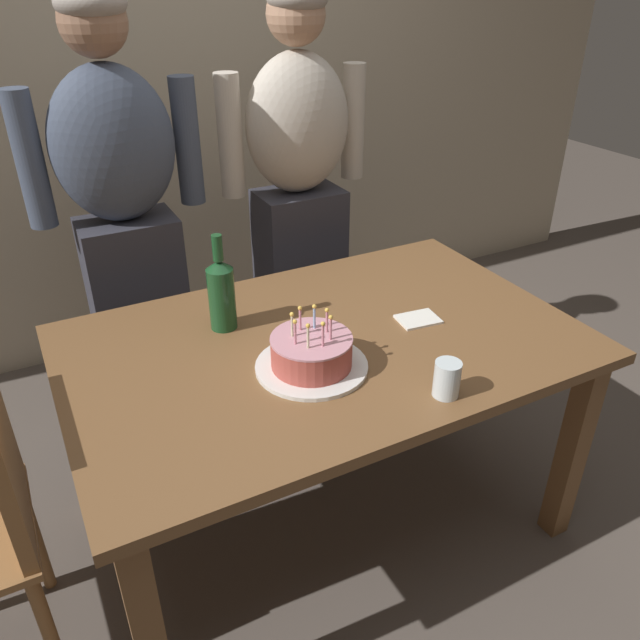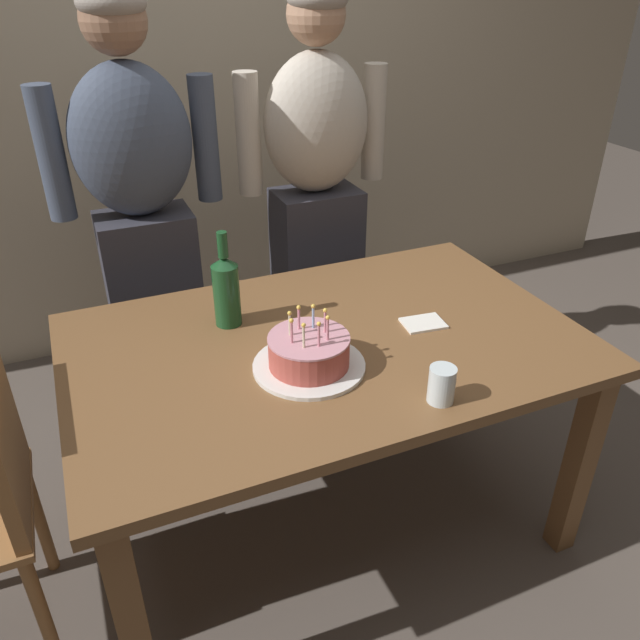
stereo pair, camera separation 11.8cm
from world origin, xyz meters
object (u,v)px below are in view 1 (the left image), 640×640
Objects in this scene: water_glass_near at (447,379)px; birthday_cake at (312,354)px; napkin_stack at (418,319)px; person_man_bearded at (127,231)px; wine_bottle at (221,292)px; person_woman_cardigan at (299,202)px.

birthday_cake is at bearing 133.01° from water_glass_near.
person_man_bearded reaches higher than napkin_stack.
birthday_cake reaches higher than napkin_stack.
wine_bottle reaches higher than napkin_stack.
birthday_cake is 0.94m from person_man_bearded.
birthday_cake is 1.03× the size of wine_bottle.
napkin_stack is 0.08× the size of person_woman_cardigan.
water_glass_near is 0.71m from wine_bottle.
water_glass_near is at bearing 82.54° from person_woman_cardigan.
napkin_stack is (0.55, -0.24, -0.11)m from wine_bottle.
wine_bottle reaches higher than birthday_cake.
napkin_stack is 0.83m from person_woman_cardigan.
person_woman_cardigan is (0.54, 0.58, 0.02)m from wine_bottle.
water_glass_near is 0.39m from napkin_stack.
wine_bottle is at bearing 123.10° from water_glass_near.
person_man_bearded is at bearing 107.29° from birthday_cake.
wine_bottle is at bearing 112.74° from birthday_cake.
wine_bottle reaches higher than water_glass_near.
wine_bottle is (-0.38, 0.59, 0.07)m from water_glass_near.
water_glass_near is at bearing -46.99° from birthday_cake.
person_woman_cardigan is (-0.01, 0.82, 0.13)m from napkin_stack.
birthday_cake is at bearing -67.26° from wine_bottle.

